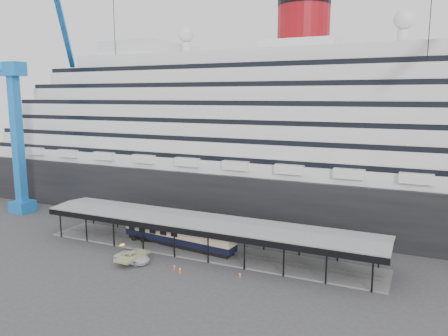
{
  "coord_description": "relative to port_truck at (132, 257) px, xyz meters",
  "views": [
    {
      "loc": [
        30.82,
        -53.81,
        24.45
      ],
      "look_at": [
        2.19,
        8.0,
        13.16
      ],
      "focal_mm": 35.0,
      "sensor_mm": 36.0,
      "label": 1
    }
  ],
  "objects": [
    {
      "name": "traffic_cone_right",
      "position": [
        16.57,
        1.8,
        -0.43
      ],
      "size": [
        0.45,
        0.45,
        0.67
      ],
      "rotation": [
        0.0,
        0.0,
        -0.42
      ],
      "color": "orange",
      "rests_on": "ground"
    },
    {
      "name": "crane_blue",
      "position": [
        -37.65,
        14.2,
        19.2
      ],
      "size": [
        22.63,
        19.19,
        47.6
      ],
      "color": "blue",
      "rests_on": "ground"
    },
    {
      "name": "ground",
      "position": [
        7.46,
        3.58,
        -0.76
      ],
      "size": [
        200.0,
        200.0,
        0.0
      ],
      "primitive_type": "plane",
      "color": "#38383A",
      "rests_on": "ground"
    },
    {
      "name": "traffic_cone_left",
      "position": [
        8.34,
        -0.29,
        -0.35
      ],
      "size": [
        0.49,
        0.49,
        0.82
      ],
      "rotation": [
        0.0,
        0.0,
        0.18
      ],
      "color": "#F75B0D",
      "rests_on": "ground"
    },
    {
      "name": "port_truck",
      "position": [
        0.0,
        0.0,
        0.0
      ],
      "size": [
        5.52,
        2.66,
        1.52
      ],
      "primitive_type": "imported",
      "rotation": [
        0.0,
        0.0,
        1.55
      ],
      "color": "silver",
      "rests_on": "ground"
    },
    {
      "name": "platform_canopy",
      "position": [
        7.46,
        8.58,
        1.6
      ],
      "size": [
        56.0,
        9.18,
        5.3
      ],
      "color": "slate",
      "rests_on": "ground"
    },
    {
      "name": "pullman_carriage",
      "position": [
        2.85,
        8.58,
        1.72
      ],
      "size": [
        20.8,
        4.91,
        20.26
      ],
      "rotation": [
        0.0,
        0.0,
        -0.11
      ],
      "color": "black",
      "rests_on": "ground"
    },
    {
      "name": "traffic_cone_mid",
      "position": [
        7.01,
        0.4,
        -0.42
      ],
      "size": [
        0.42,
        0.42,
        0.68
      ],
      "rotation": [
        0.0,
        0.0,
        0.22
      ],
      "color": "#D74A0B",
      "rests_on": "ground"
    },
    {
      "name": "cruise_ship",
      "position": [
        7.51,
        35.58,
        17.59
      ],
      "size": [
        130.0,
        30.0,
        43.9
      ],
      "color": "black",
      "rests_on": "ground"
    }
  ]
}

